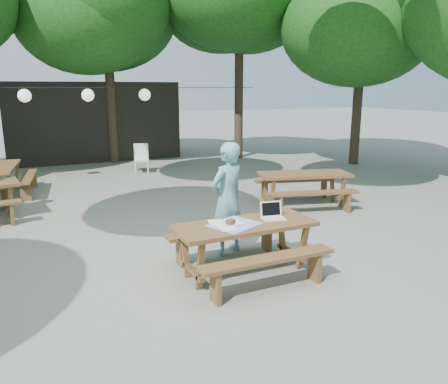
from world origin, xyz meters
TOP-DOWN VIEW (x-y plane):
  - ground at (0.00, 0.00)m, footprint 80.00×80.00m
  - pavilion at (0.50, 10.50)m, footprint 6.00×3.00m
  - main_picnic_table at (0.73, -1.58)m, footprint 2.00×1.58m
  - picnic_table_ne at (3.65, 1.13)m, footprint 2.25×2.03m
  - woman at (0.84, -0.76)m, footprint 0.77×0.64m
  - plastic_chair at (1.35, 6.52)m, footprint 0.54×0.54m
  - laptop at (1.20, -1.53)m, footprint 0.37×0.31m
  - tabletop_clutter at (0.54, -1.57)m, footprint 0.82×0.77m
  - paper_lanterns at (-0.19, 6.00)m, footprint 9.00×0.34m

SIDE VIEW (x-z plane):
  - ground at x=0.00m, z-range 0.00..0.00m
  - plastic_chair at x=1.35m, z-range -0.19..0.71m
  - main_picnic_table at x=0.73m, z-range 0.01..0.76m
  - picnic_table_ne at x=3.65m, z-range 0.01..0.76m
  - tabletop_clutter at x=0.54m, z-range 0.72..0.80m
  - laptop at x=1.20m, z-range 0.69..0.93m
  - woman at x=0.84m, z-range 0.00..1.80m
  - pavilion at x=0.50m, z-range 0.00..2.80m
  - paper_lanterns at x=-0.19m, z-range 2.21..2.59m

